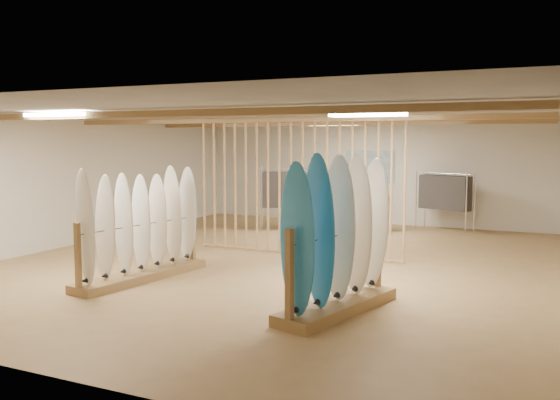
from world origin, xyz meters
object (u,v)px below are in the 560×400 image
at_px(clothing_rack_b, 445,193).
at_px(shopper_a, 381,199).
at_px(rack_left, 141,242).
at_px(clothing_rack_a, 291,190).
at_px(rack_right, 338,260).
at_px(shopper_b, 343,194).

relative_size(clothing_rack_b, shopper_a, 0.91).
xyz_separation_m(rack_left, clothing_rack_a, (0.03, 6.07, 0.42)).
bearing_deg(rack_right, clothing_rack_a, 133.33).
bearing_deg(clothing_rack_a, rack_right, -80.66).
bearing_deg(shopper_a, shopper_b, 67.89).
height_order(shopper_a, shopper_b, shopper_b).
xyz_separation_m(clothing_rack_a, clothing_rack_b, (3.65, 1.52, -0.06)).
xyz_separation_m(shopper_a, shopper_b, (-0.69, -1.02, 0.17)).
bearing_deg(rack_left, clothing_rack_b, 72.32).
bearing_deg(rack_right, clothing_rack_b, 103.85).
relative_size(rack_right, clothing_rack_a, 1.41).
xyz_separation_m(clothing_rack_a, shopper_b, (1.49, -0.20, -0.05)).
bearing_deg(rack_right, shopper_b, 122.79).
height_order(clothing_rack_a, shopper_b, shopper_b).
height_order(clothing_rack_a, clothing_rack_b, clothing_rack_a).
relative_size(rack_left, shopper_a, 1.60).
xyz_separation_m(rack_left, shopper_a, (2.21, 6.90, 0.21)).
distance_m(rack_right, clothing_rack_b, 7.99).
relative_size(rack_left, shopper_b, 1.33).
bearing_deg(shopper_b, rack_left, -65.86).
bearing_deg(shopper_b, shopper_a, 94.53).
relative_size(rack_left, clothing_rack_a, 1.66).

